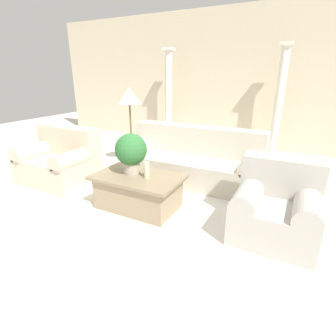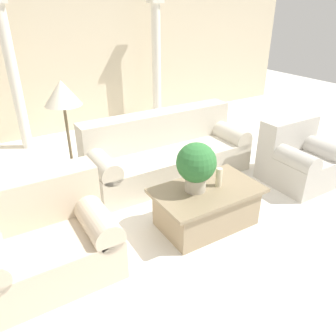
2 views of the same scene
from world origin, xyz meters
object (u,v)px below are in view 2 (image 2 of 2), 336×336
at_px(sofa_long, 166,152).
at_px(coffee_table, 206,206).
at_px(loveseat, 44,237).
at_px(armchair, 298,157).
at_px(floor_lamp, 63,97).
at_px(potted_plant, 196,165).

relative_size(sofa_long, coffee_table, 1.98).
bearing_deg(loveseat, coffee_table, -7.42).
bearing_deg(armchair, floor_lamp, 156.47).
relative_size(potted_plant, floor_lamp, 0.36).
xyz_separation_m(loveseat, floor_lamp, (0.64, 1.18, 0.95)).
distance_m(sofa_long, armchair, 1.86).
relative_size(loveseat, coffee_table, 1.01).
xyz_separation_m(loveseat, coffee_table, (1.71, -0.22, -0.13)).
relative_size(sofa_long, loveseat, 1.95).
relative_size(loveseat, potted_plant, 2.20).
distance_m(sofa_long, coffee_table, 1.32).
xyz_separation_m(coffee_table, floor_lamp, (-1.08, 1.40, 1.08)).
bearing_deg(armchair, sofa_long, 143.16).
bearing_deg(armchair, potted_plant, -176.15).
xyz_separation_m(sofa_long, coffee_table, (-0.25, -1.29, -0.11)).
height_order(loveseat, floor_lamp, floor_lamp).
height_order(potted_plant, armchair, potted_plant).
relative_size(loveseat, floor_lamp, 0.79).
xyz_separation_m(coffee_table, armchair, (1.73, 0.18, 0.12)).
relative_size(sofa_long, potted_plant, 4.29).
distance_m(sofa_long, loveseat, 2.23).
bearing_deg(sofa_long, coffee_table, -100.81).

